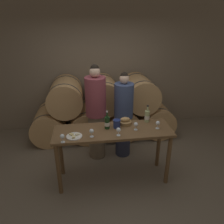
{
  "coord_description": "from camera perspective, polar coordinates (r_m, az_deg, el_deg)",
  "views": [
    {
      "loc": [
        -0.41,
        -2.9,
        2.52
      ],
      "look_at": [
        0.0,
        0.12,
        1.17
      ],
      "focal_mm": 35.0,
      "sensor_mm": 36.0,
      "label": 1
    }
  ],
  "objects": [
    {
      "name": "wine_bottle_red",
      "position": [
        3.34,
        -1.29,
        -2.82
      ],
      "size": [
        0.08,
        0.08,
        0.29
      ],
      "color": "#193819",
      "rests_on": "tasting_table"
    },
    {
      "name": "stone_wall_back",
      "position": [
        5.1,
        -3.09,
        13.51
      ],
      "size": [
        10.0,
        0.12,
        3.2
      ],
      "color": "gray",
      "rests_on": "ground_plane"
    },
    {
      "name": "wine_glass_left",
      "position": [
        3.14,
        -5.35,
        -5.06
      ],
      "size": [
        0.07,
        0.07,
        0.12
      ],
      "color": "white",
      "rests_on": "tasting_table"
    },
    {
      "name": "ground_plane",
      "position": [
        3.86,
        0.24,
        -16.74
      ],
      "size": [
        10.0,
        10.0,
        0.0
      ],
      "primitive_type": "plane",
      "color": "#726654"
    },
    {
      "name": "person_left",
      "position": [
        3.94,
        -4.17,
        -0.34
      ],
      "size": [
        0.37,
        0.37,
        1.79
      ],
      "color": "#756651",
      "rests_on": "ground_plane"
    },
    {
      "name": "wine_glass_right",
      "position": [
        3.33,
        6.26,
        -3.28
      ],
      "size": [
        0.07,
        0.07,
        0.12
      ],
      "color": "white",
      "rests_on": "tasting_table"
    },
    {
      "name": "bread_basket",
      "position": [
        3.5,
        3.44,
        -2.53
      ],
      "size": [
        0.21,
        0.21,
        0.12
      ],
      "color": "olive",
      "rests_on": "tasting_table"
    },
    {
      "name": "tasting_table",
      "position": [
        3.41,
        0.26,
        -6.75
      ],
      "size": [
        1.81,
        0.58,
        0.92
      ],
      "color": "brown",
      "rests_on": "ground_plane"
    },
    {
      "name": "wine_glass_far_left",
      "position": [
        3.07,
        -12.86,
        -6.31
      ],
      "size": [
        0.07,
        0.07,
        0.12
      ],
      "color": "white",
      "rests_on": "tasting_table"
    },
    {
      "name": "wine_glass_center",
      "position": [
        3.16,
        1.72,
        -4.74
      ],
      "size": [
        0.07,
        0.07,
        0.12
      ],
      "color": "white",
      "rests_on": "tasting_table"
    },
    {
      "name": "barrel_stack",
      "position": [
        4.81,
        -2.22,
        0.62
      ],
      "size": [
        3.08,
        0.96,
        1.34
      ],
      "color": "tan",
      "rests_on": "ground_plane"
    },
    {
      "name": "cheese_plate",
      "position": [
        3.2,
        -9.83,
        -6.23
      ],
      "size": [
        0.23,
        0.23,
        0.04
      ],
      "color": "white",
      "rests_on": "tasting_table"
    },
    {
      "name": "wine_bottle_white",
      "position": [
        3.6,
        9.15,
        -1.08
      ],
      "size": [
        0.08,
        0.08,
        0.29
      ],
      "color": "#ADBC7F",
      "rests_on": "tasting_table"
    },
    {
      "name": "blue_crock",
      "position": [
        3.38,
        1.26,
        -3.01
      ],
      "size": [
        0.12,
        0.12,
        0.13
      ],
      "color": "navy",
      "rests_on": "tasting_table"
    },
    {
      "name": "wine_glass_far_right",
      "position": [
        3.42,
        11.88,
        -2.91
      ],
      "size": [
        0.07,
        0.07,
        0.12
      ],
      "color": "white",
      "rests_on": "tasting_table"
    },
    {
      "name": "person_right",
      "position": [
        4.03,
        3.01,
        -0.94
      ],
      "size": [
        0.35,
        0.35,
        1.64
      ],
      "color": "#2D334C",
      "rests_on": "ground_plane"
    }
  ]
}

